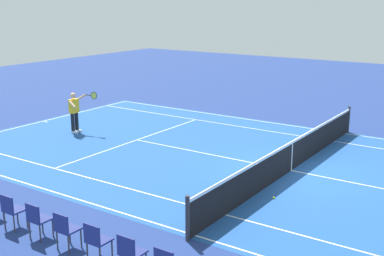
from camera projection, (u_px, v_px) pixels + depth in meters
The scene contains 11 objects.
ground_plane at pixel (291, 170), 15.98m from camera, with size 60.00×60.00×0.00m, color navy.
court_slab at pixel (291, 170), 15.98m from camera, with size 24.20×11.40×0.00m, color #1E4C93.
court_line_markings at pixel (291, 170), 15.98m from camera, with size 23.85×11.05×0.01m.
tennis_net at pixel (292, 156), 15.86m from camera, with size 0.10×11.70×1.08m.
tennis_player_near at pixel (75, 110), 20.37m from camera, with size 1.03×0.81×1.70m.
tennis_ball at pixel (274, 198), 13.69m from camera, with size 0.07×0.07×0.07m, color #CCE01E.
spectator_chair_1 at pixel (130, 251), 9.77m from camera, with size 0.44×0.44×0.88m.
spectator_chair_2 at pixel (96, 239), 10.27m from camera, with size 0.44×0.44×0.88m.
spectator_chair_3 at pixel (65, 228), 10.77m from camera, with size 0.44×0.44×0.88m.
spectator_chair_4 at pixel (37, 218), 11.27m from camera, with size 0.44×0.44×0.88m.
spectator_chair_5 at pixel (12, 209), 11.77m from camera, with size 0.44×0.44×0.88m.
Camera 1 is at (-5.89, 14.30, 5.28)m, focal length 46.89 mm.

